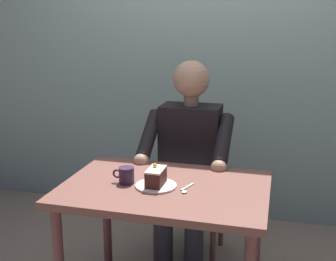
{
  "coord_description": "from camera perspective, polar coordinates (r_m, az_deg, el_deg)",
  "views": [
    {
      "loc": [
        -0.52,
        1.87,
        1.5
      ],
      "look_at": [
        0.01,
        -0.1,
        0.98
      ],
      "focal_mm": 45.48,
      "sensor_mm": 36.0,
      "label": 1
    }
  ],
  "objects": [
    {
      "name": "cafe_rear_panel",
      "position": [
        3.26,
        6.06,
        14.24
      ],
      "size": [
        6.4,
        0.12,
        3.0
      ],
      "primitive_type": "cube",
      "color": "#90B1A8",
      "rests_on": "ground"
    },
    {
      "name": "dining_table",
      "position": [
        2.12,
        -0.42,
        -9.79
      ],
      "size": [
        1.0,
        0.69,
        0.73
      ],
      "color": "brown",
      "rests_on": "ground"
    },
    {
      "name": "chair",
      "position": [
        2.8,
        3.38,
        -6.85
      ],
      "size": [
        0.42,
        0.42,
        0.89
      ],
      "color": "brown",
      "rests_on": "ground"
    },
    {
      "name": "seated_person",
      "position": [
        2.59,
        2.68,
        -4.4
      ],
      "size": [
        0.53,
        0.58,
        1.28
      ],
      "color": "black",
      "rests_on": "ground"
    },
    {
      "name": "dessert_plate",
      "position": [
        2.07,
        -1.62,
        -7.4
      ],
      "size": [
        0.2,
        0.2,
        0.01
      ],
      "primitive_type": "cylinder",
      "color": "silver",
      "rests_on": "dining_table"
    },
    {
      "name": "cake_slice",
      "position": [
        2.05,
        -1.63,
        -6.2
      ],
      "size": [
        0.08,
        0.13,
        0.1
      ],
      "color": "#4B261F",
      "rests_on": "dessert_plate"
    },
    {
      "name": "coffee_cup",
      "position": [
        2.11,
        -5.63,
        -5.94
      ],
      "size": [
        0.11,
        0.08,
        0.08
      ],
      "color": "#37233B",
      "rests_on": "dining_table"
    },
    {
      "name": "dessert_spoon",
      "position": [
        2.03,
        2.39,
        -7.9
      ],
      "size": [
        0.05,
        0.14,
        0.01
      ],
      "color": "silver",
      "rests_on": "dining_table"
    }
  ]
}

